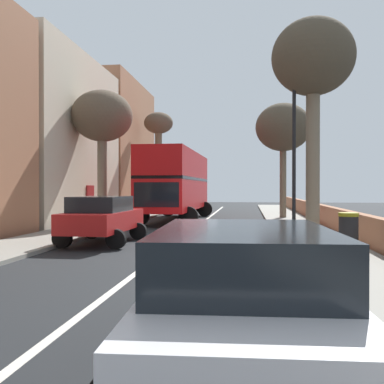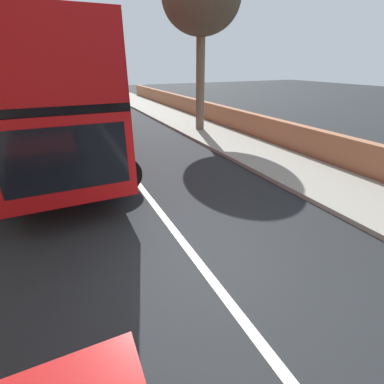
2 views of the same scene
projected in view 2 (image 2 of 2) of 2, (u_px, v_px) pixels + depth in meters
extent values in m
plane|color=black|center=(208.00, 275.00, 4.64)|extent=(84.00, 84.00, 0.00)
cube|color=silver|center=(208.00, 275.00, 4.64)|extent=(0.16, 54.00, 0.01)
cube|color=#B81012|center=(59.00, 115.00, 9.61)|extent=(2.67, 11.22, 1.70)
cube|color=black|center=(53.00, 87.00, 9.21)|extent=(2.69, 11.11, 0.16)
cube|color=#B81012|center=(48.00, 59.00, 8.86)|extent=(2.67, 11.22, 1.50)
cube|color=black|center=(66.00, 159.00, 5.00)|extent=(2.20, 0.09, 1.19)
cylinder|color=black|center=(123.00, 174.00, 7.42)|extent=(1.00, 0.32, 1.00)
cylinder|color=black|center=(13.00, 191.00, 6.45)|extent=(1.00, 0.32, 1.00)
cylinder|color=black|center=(90.00, 123.00, 13.67)|extent=(1.00, 0.32, 1.00)
cylinder|color=black|center=(31.00, 128.00, 12.69)|extent=(1.00, 0.32, 1.00)
cube|color=#AD1919|center=(41.00, 104.00, 17.70)|extent=(1.80, 4.15, 0.62)
cube|color=black|center=(39.00, 95.00, 17.30)|extent=(1.64, 2.29, 0.47)
cylinder|color=black|center=(28.00, 110.00, 18.58)|extent=(0.64, 0.23, 0.64)
cylinder|color=black|center=(57.00, 108.00, 19.30)|extent=(0.64, 0.23, 0.64)
cylinder|color=black|center=(27.00, 116.00, 16.50)|extent=(0.64, 0.23, 0.64)
cylinder|color=black|center=(59.00, 113.00, 17.22)|extent=(0.64, 0.23, 0.64)
cylinder|color=brown|center=(200.00, 77.00, 13.13)|extent=(0.41, 0.41, 4.93)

